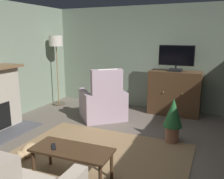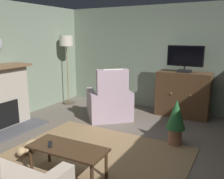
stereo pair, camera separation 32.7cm
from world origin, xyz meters
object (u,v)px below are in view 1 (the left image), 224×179
object	(u,v)px
tv_cabinet	(175,94)
coffee_table	(72,153)
tv_remote	(54,147)
cat	(27,151)
potted_plant_on_hearth_side	(173,117)
television	(176,58)
armchair_by_fireplace	(103,103)
floor_lamp	(56,50)

from	to	relation	value
tv_cabinet	coffee_table	xyz separation A→B (m)	(-0.75, -3.32, -0.12)
tv_cabinet	tv_remote	xyz separation A→B (m)	(-0.99, -3.38, -0.06)
cat	tv_cabinet	bearing A→B (deg)	60.89
cat	tv_remote	bearing A→B (deg)	-20.46
tv_remote	potted_plant_on_hearth_side	distance (m)	2.14
tv_cabinet	cat	distance (m)	3.57
television	tv_remote	xyz separation A→B (m)	(-0.99, -3.32, -0.93)
armchair_by_fireplace	potted_plant_on_hearth_side	size ratio (longest dim) A/B	1.59
potted_plant_on_hearth_side	cat	size ratio (longest dim) A/B	1.14
television	floor_lamp	xyz separation A→B (m)	(-3.05, -0.40, 0.13)
coffee_table	potted_plant_on_hearth_side	xyz separation A→B (m)	(1.00, 1.69, 0.08)
floor_lamp	tv_remote	bearing A→B (deg)	-54.86
tv_remote	floor_lamp	distance (m)	3.73
armchair_by_fireplace	floor_lamp	bearing A→B (deg)	161.80
coffee_table	tv_remote	distance (m)	0.26
floor_lamp	television	bearing A→B (deg)	7.52
coffee_table	cat	world-z (taller)	coffee_table
tv_remote	floor_lamp	size ratio (longest dim) A/B	0.09
tv_cabinet	floor_lamp	distance (m)	3.24
potted_plant_on_hearth_side	tv_remote	bearing A→B (deg)	-125.51
cat	coffee_table	bearing A→B (deg)	-12.46
tv_cabinet	potted_plant_on_hearth_side	xyz separation A→B (m)	(0.25, -1.63, -0.04)
cat	potted_plant_on_hearth_side	bearing A→B (deg)	36.56
coffee_table	floor_lamp	size ratio (longest dim) A/B	0.58
coffee_table	potted_plant_on_hearth_side	size ratio (longest dim) A/B	1.34
tv_remote	cat	distance (m)	0.86
television	armchair_by_fireplace	size ratio (longest dim) A/B	0.62
cat	television	bearing A→B (deg)	60.47
floor_lamp	armchair_by_fireplace	bearing A→B (deg)	-18.20
television	cat	distance (m)	3.73
television	potted_plant_on_hearth_side	xyz separation A→B (m)	(0.25, -1.58, -0.91)
tv_remote	tv_cabinet	bearing A→B (deg)	-57.02
coffee_table	armchair_by_fireplace	xyz separation A→B (m)	(-0.67, 2.33, -0.02)
cat	floor_lamp	world-z (taller)	floor_lamp
television	floor_lamp	distance (m)	3.08
coffee_table	armchair_by_fireplace	world-z (taller)	armchair_by_fireplace
tv_cabinet	armchair_by_fireplace	world-z (taller)	armchair_by_fireplace
tv_cabinet	tv_remote	size ratio (longest dim) A/B	7.05
potted_plant_on_hearth_side	cat	xyz separation A→B (m)	(-1.98, -1.47, -0.36)
potted_plant_on_hearth_side	floor_lamp	xyz separation A→B (m)	(-3.30, 1.18, 1.04)
television	floor_lamp	bearing A→B (deg)	-172.48
television	coffee_table	xyz separation A→B (m)	(-0.75, -3.27, -0.99)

